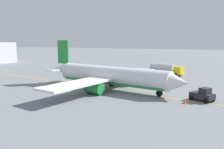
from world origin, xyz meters
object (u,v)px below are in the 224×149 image
object	(u,v)px
airplane	(110,76)
fuel_tanker	(166,69)
refueling_worker	(148,74)
pushback_tug	(203,95)
safety_cone_nose	(185,101)

from	to	relation	value
airplane	fuel_tanker	size ratio (longest dim) A/B	3.06
fuel_tanker	refueling_worker	world-z (taller)	fuel_tanker
pushback_tug	safety_cone_nose	distance (m)	3.66
pushback_tug	safety_cone_nose	size ratio (longest dim) A/B	5.86
airplane	fuel_tanker	world-z (taller)	airplane
safety_cone_nose	refueling_worker	bearing A→B (deg)	117.23
fuel_tanker	safety_cone_nose	world-z (taller)	fuel_tanker
airplane	refueling_worker	size ratio (longest dim) A/B	18.81
fuel_tanker	safety_cone_nose	distance (m)	30.10
airplane	refueling_worker	distance (m)	18.06
fuel_tanker	safety_cone_nose	xyz separation A→B (m)	(8.55, -28.83, -1.37)
airplane	safety_cone_nose	distance (m)	16.02
refueling_worker	safety_cone_nose	xyz separation A→B (m)	(11.88, -23.09, -0.47)
fuel_tanker	safety_cone_nose	bearing A→B (deg)	-73.47
fuel_tanker	pushback_tug	distance (m)	28.40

